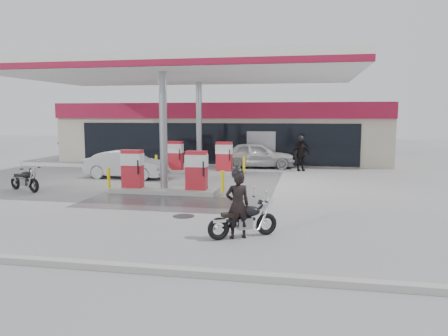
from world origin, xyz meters
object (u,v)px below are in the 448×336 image
(pump_island_near, at_px, (164,176))
(attendant, at_px, (172,157))
(biker_main, at_px, (238,205))
(parked_car_left, at_px, (95,150))
(parked_motorcycle, at_px, (25,180))
(biker_walking, at_px, (300,154))
(main_motorcycle, at_px, (244,221))
(sedan_white, at_px, (257,155))
(pump_island_far, at_px, (199,161))
(hatchback_silver, at_px, (126,164))

(pump_island_near, relative_size, attendant, 3.34)
(biker_main, height_order, parked_car_left, biker_main)
(parked_motorcycle, bearing_deg, biker_walking, 62.26)
(attendant, bearing_deg, parked_car_left, 70.87)
(main_motorcycle, relative_size, sedan_white, 0.38)
(main_motorcycle, xyz_separation_m, biker_walking, (1.21, 14.21, 0.51))
(main_motorcycle, distance_m, parked_motorcycle, 11.47)
(pump_island_far, distance_m, parked_car_left, 10.64)
(pump_island_far, distance_m, biker_walking, 5.90)
(pump_island_near, bearing_deg, pump_island_far, 90.00)
(pump_island_far, distance_m, sedan_white, 4.27)
(parked_motorcycle, relative_size, sedan_white, 0.41)
(pump_island_near, distance_m, parked_motorcycle, 6.02)
(biker_main, xyz_separation_m, biker_walking, (1.37, 14.32, 0.07))
(parked_motorcycle, distance_m, attendant, 8.83)
(pump_island_far, distance_m, biker_main, 12.80)
(biker_main, xyz_separation_m, attendant, (-5.97, 13.12, -0.12))
(main_motorcycle, bearing_deg, biker_main, -178.87)
(parked_motorcycle, height_order, parked_car_left, parked_car_left)
(biker_walking, bearing_deg, sedan_white, 138.45)
(pump_island_far, bearing_deg, main_motorcycle, -70.45)
(parked_car_left, distance_m, biker_walking, 14.95)
(pump_island_near, height_order, biker_walking, biker_walking)
(sedan_white, height_order, biker_walking, biker_walking)
(biker_main, relative_size, biker_walking, 0.93)
(pump_island_near, xyz_separation_m, parked_car_left, (-9.10, 11.51, -0.03))
(hatchback_silver, bearing_deg, pump_island_near, -133.79)
(main_motorcycle, height_order, attendant, attendant)
(pump_island_near, bearing_deg, attendant, 104.91)
(sedan_white, distance_m, parked_car_left, 12.15)
(attendant, distance_m, parked_car_left, 8.53)
(attendant, bearing_deg, sedan_white, -52.08)
(pump_island_far, distance_m, main_motorcycle, 12.75)
(attendant, relative_size, hatchback_silver, 0.36)
(pump_island_near, xyz_separation_m, hatchback_silver, (-3.25, 3.60, -0.00))
(biker_walking, bearing_deg, parked_motorcycle, -162.61)
(biker_main, relative_size, attendant, 1.16)
(parked_motorcycle, bearing_deg, sedan_white, 72.75)
(main_motorcycle, distance_m, hatchback_silver, 12.20)
(hatchback_silver, height_order, biker_walking, biker_walking)
(pump_island_near, distance_m, pump_island_far, 6.00)
(pump_island_near, bearing_deg, biker_walking, 56.27)
(hatchback_silver, bearing_deg, attendant, -17.94)
(parked_motorcycle, xyz_separation_m, attendant, (4.09, 7.81, 0.31))
(attendant, xyz_separation_m, parked_car_left, (-7.24, 4.51, -0.09))
(pump_island_near, relative_size, biker_walking, 2.67)
(biker_main, height_order, hatchback_silver, biker_main)
(main_motorcycle, distance_m, parked_car_left, 22.04)
(parked_motorcycle, height_order, attendant, attendant)
(biker_main, height_order, parked_motorcycle, biker_main)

